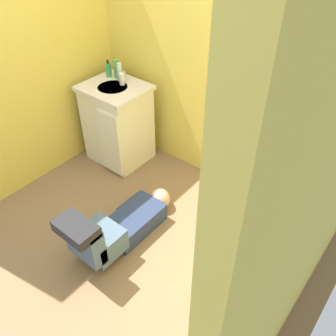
{
  "coord_description": "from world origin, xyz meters",
  "views": [
    {
      "loc": [
        1.46,
        -1.38,
        2.32
      ],
      "look_at": [
        0.02,
        0.41,
        0.45
      ],
      "focal_mm": 37.95,
      "sensor_mm": 36.0,
      "label": 1
    }
  ],
  "objects_px": {
    "toiletry_bag": "(311,155)",
    "bottle_white": "(122,79)",
    "vanity_cabinet": "(118,123)",
    "bottle_green": "(116,69)",
    "toilet": "(280,200)",
    "soap_dispenser": "(109,70)",
    "paper_towel_roll": "(222,228)",
    "person_plumber": "(118,226)",
    "bottle_clear": "(120,72)",
    "faucet": "(124,76)",
    "tissue_box": "(291,148)",
    "toilet_paper_roll": "(251,303)"
  },
  "relations": [
    {
      "from": "toilet",
      "to": "bottle_white",
      "type": "distance_m",
      "value": 1.77
    },
    {
      "from": "soap_dispenser",
      "to": "bottle_clear",
      "type": "bearing_deg",
      "value": -1.05
    },
    {
      "from": "person_plumber",
      "to": "toiletry_bag",
      "type": "xyz_separation_m",
      "value": [
        1.03,
        0.97,
        0.63
      ]
    },
    {
      "from": "person_plumber",
      "to": "bottle_green",
      "type": "relative_size",
      "value": 5.98
    },
    {
      "from": "toilet",
      "to": "person_plumber",
      "type": "height_order",
      "value": "toilet"
    },
    {
      "from": "vanity_cabinet",
      "to": "bottle_green",
      "type": "distance_m",
      "value": 0.52
    },
    {
      "from": "vanity_cabinet",
      "to": "person_plumber",
      "type": "height_order",
      "value": "vanity_cabinet"
    },
    {
      "from": "vanity_cabinet",
      "to": "soap_dispenser",
      "type": "distance_m",
      "value": 0.52
    },
    {
      "from": "tissue_box",
      "to": "paper_towel_roll",
      "type": "height_order",
      "value": "tissue_box"
    },
    {
      "from": "toiletry_bag",
      "to": "toilet_paper_roll",
      "type": "distance_m",
      "value": 1.12
    },
    {
      "from": "toiletry_bag",
      "to": "paper_towel_roll",
      "type": "height_order",
      "value": "toiletry_bag"
    },
    {
      "from": "bottle_clear",
      "to": "toilet_paper_roll",
      "type": "relative_size",
      "value": 1.61
    },
    {
      "from": "toiletry_bag",
      "to": "bottle_white",
      "type": "bearing_deg",
      "value": -177.89
    },
    {
      "from": "vanity_cabinet",
      "to": "bottle_green",
      "type": "height_order",
      "value": "bottle_green"
    },
    {
      "from": "toilet",
      "to": "toilet_paper_roll",
      "type": "bearing_deg",
      "value": -75.02
    },
    {
      "from": "toiletry_bag",
      "to": "soap_dispenser",
      "type": "xyz_separation_m",
      "value": [
        -2.03,
        -0.02,
        0.08
      ]
    },
    {
      "from": "toiletry_bag",
      "to": "soap_dispenser",
      "type": "bearing_deg",
      "value": -179.51
    },
    {
      "from": "toiletry_bag",
      "to": "bottle_white",
      "type": "xyz_separation_m",
      "value": [
        -1.8,
        -0.07,
        0.07
      ]
    },
    {
      "from": "tissue_box",
      "to": "bottle_white",
      "type": "height_order",
      "value": "bottle_white"
    },
    {
      "from": "vanity_cabinet",
      "to": "bottle_white",
      "type": "xyz_separation_m",
      "value": [
        0.03,
        0.08,
        0.46
      ]
    },
    {
      "from": "toiletry_bag",
      "to": "toilet_paper_roll",
      "type": "bearing_deg",
      "value": -83.77
    },
    {
      "from": "soap_dispenser",
      "to": "bottle_clear",
      "type": "distance_m",
      "value": 0.16
    },
    {
      "from": "vanity_cabinet",
      "to": "faucet",
      "type": "xyz_separation_m",
      "value": [
        -0.0,
        0.15,
        0.45
      ]
    },
    {
      "from": "tissue_box",
      "to": "bottle_green",
      "type": "height_order",
      "value": "bottle_green"
    },
    {
      "from": "person_plumber",
      "to": "bottle_green",
      "type": "distance_m",
      "value": 1.53
    },
    {
      "from": "bottle_green",
      "to": "paper_towel_roll",
      "type": "relative_size",
      "value": 0.84
    },
    {
      "from": "faucet",
      "to": "tissue_box",
      "type": "relative_size",
      "value": 0.45
    },
    {
      "from": "toiletry_bag",
      "to": "soap_dispenser",
      "type": "distance_m",
      "value": 2.03
    },
    {
      "from": "toilet",
      "to": "bottle_clear",
      "type": "relative_size",
      "value": 4.23
    },
    {
      "from": "toilet",
      "to": "soap_dispenser",
      "type": "bearing_deg",
      "value": 177.82
    },
    {
      "from": "toiletry_bag",
      "to": "bottle_clear",
      "type": "relative_size",
      "value": 0.7
    },
    {
      "from": "bottle_green",
      "to": "bottle_clear",
      "type": "height_order",
      "value": "same"
    },
    {
      "from": "person_plumber",
      "to": "toilet_paper_roll",
      "type": "bearing_deg",
      "value": 7.95
    },
    {
      "from": "person_plumber",
      "to": "soap_dispenser",
      "type": "bearing_deg",
      "value": 136.17
    },
    {
      "from": "soap_dispenser",
      "to": "bottle_white",
      "type": "relative_size",
      "value": 1.51
    },
    {
      "from": "vanity_cabinet",
      "to": "paper_towel_roll",
      "type": "distance_m",
      "value": 1.49
    },
    {
      "from": "soap_dispenser",
      "to": "toilet_paper_roll",
      "type": "bearing_deg",
      "value": -20.65
    },
    {
      "from": "soap_dispenser",
      "to": "bottle_green",
      "type": "bearing_deg",
      "value": 15.93
    },
    {
      "from": "bottle_clear",
      "to": "toilet_paper_roll",
      "type": "bearing_deg",
      "value": -22.08
    },
    {
      "from": "faucet",
      "to": "bottle_white",
      "type": "relative_size",
      "value": 0.91
    },
    {
      "from": "vanity_cabinet",
      "to": "toiletry_bag",
      "type": "xyz_separation_m",
      "value": [
        1.84,
        0.14,
        0.39
      ]
    },
    {
      "from": "faucet",
      "to": "bottle_green",
      "type": "bearing_deg",
      "value": 177.91
    },
    {
      "from": "toilet",
      "to": "faucet",
      "type": "xyz_separation_m",
      "value": [
        -1.73,
        0.09,
        0.5
      ]
    },
    {
      "from": "bottle_green",
      "to": "toilet_paper_roll",
      "type": "xyz_separation_m",
      "value": [
        2.04,
        -0.82,
        -0.86
      ]
    },
    {
      "from": "vanity_cabinet",
      "to": "soap_dispenser",
      "type": "bearing_deg",
      "value": 146.9
    },
    {
      "from": "toiletry_bag",
      "to": "bottle_green",
      "type": "relative_size",
      "value": 0.7
    },
    {
      "from": "faucet",
      "to": "bottle_white",
      "type": "bearing_deg",
      "value": -61.16
    },
    {
      "from": "faucet",
      "to": "person_plumber",
      "type": "distance_m",
      "value": 1.44
    },
    {
      "from": "paper_towel_roll",
      "to": "toilet_paper_roll",
      "type": "bearing_deg",
      "value": -39.41
    },
    {
      "from": "person_plumber",
      "to": "tissue_box",
      "type": "bearing_deg",
      "value": 47.73
    }
  ]
}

